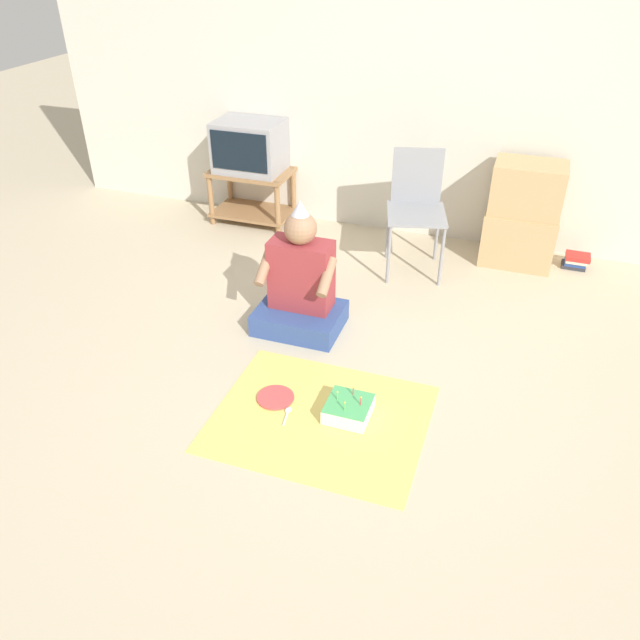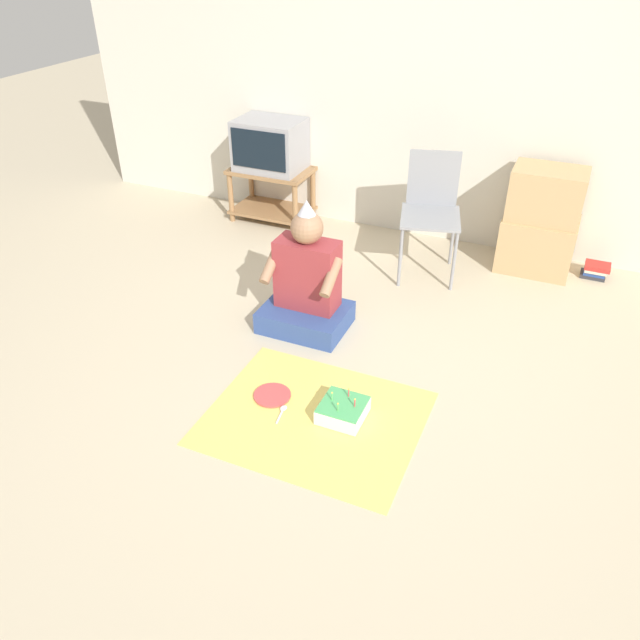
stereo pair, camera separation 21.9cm
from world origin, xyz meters
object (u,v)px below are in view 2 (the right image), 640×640
folding_chair (431,206)px  paper_plate (272,395)px  tv (270,145)px  birthday_cake (343,410)px  person_seated (306,287)px  book_pile (595,270)px  cardboard_box_stack (541,223)px

folding_chair → paper_plate: (-0.37, -1.77, -0.49)m
tv → birthday_cake: (1.51, -2.14, -0.60)m
person_seated → birthday_cake: size_ratio=3.67×
book_pile → tv: bearing=-180.0°
cardboard_box_stack → person_seated: size_ratio=0.90×
cardboard_box_stack → birthday_cake: size_ratio=3.29×
person_seated → birthday_cake: (0.54, -0.73, -0.23)m
person_seated → paper_plate: person_seated is taller
folding_chair → paper_plate: 1.88m
book_pile → person_seated: person_seated is taller
folding_chair → cardboard_box_stack: size_ratio=1.13×
cardboard_box_stack → paper_plate: cardboard_box_stack is taller
folding_chair → cardboard_box_stack: bearing=25.2°
birthday_cake → paper_plate: (-0.42, 0.00, -0.04)m
birthday_cake → paper_plate: bearing=179.6°
cardboard_box_stack → tv: bearing=179.4°
folding_chair → person_seated: size_ratio=1.01×
folding_chair → person_seated: bearing=-115.3°
folding_chair → birthday_cake: 1.83m
book_pile → birthday_cake: birthday_cake is taller
tv → book_pile: bearing=0.0°
tv → book_pile: tv is taller
book_pile → birthday_cake: (-1.12, -2.14, -0.00)m
birthday_cake → paper_plate: size_ratio=1.13×
cardboard_box_stack → paper_plate: (-1.10, -2.12, -0.35)m
folding_chair → book_pile: bearing=17.5°
tv → book_pile: size_ratio=2.80×
folding_chair → book_pile: 1.30m
tv → folding_chair: bearing=-14.2°
tv → person_seated: size_ratio=0.63×
person_seated → folding_chair: bearing=64.7°
folding_chair → paper_plate: bearing=-101.8°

